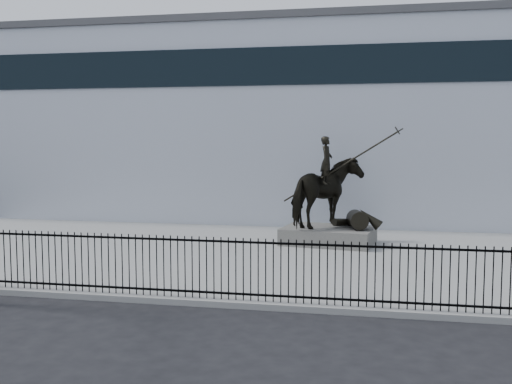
# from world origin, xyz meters

# --- Properties ---
(ground) EXTENTS (120.00, 120.00, 0.00)m
(ground) POSITION_xyz_m (0.00, 0.00, 0.00)
(ground) COLOR black
(ground) RESTS_ON ground
(plaza) EXTENTS (30.00, 12.00, 0.15)m
(plaza) POSITION_xyz_m (0.00, 7.00, 0.07)
(plaza) COLOR gray
(plaza) RESTS_ON ground
(building) EXTENTS (44.00, 14.00, 9.00)m
(building) POSITION_xyz_m (0.00, 20.00, 4.50)
(building) COLOR silver
(building) RESTS_ON ground
(picket_fence) EXTENTS (22.10, 0.10, 1.50)m
(picket_fence) POSITION_xyz_m (0.00, 1.25, 0.90)
(picket_fence) COLOR black
(picket_fence) RESTS_ON plaza
(statue_plinth) EXTENTS (3.48, 2.65, 0.60)m
(statue_plinth) POSITION_xyz_m (0.99, 9.25, 0.45)
(statue_plinth) COLOR #52504B
(statue_plinth) RESTS_ON plaza
(equestrian_statue) EXTENTS (4.05, 2.82, 3.47)m
(equestrian_statue) POSITION_xyz_m (1.05, 9.24, 2.00)
(equestrian_statue) COLOR black
(equestrian_statue) RESTS_ON statue_plinth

